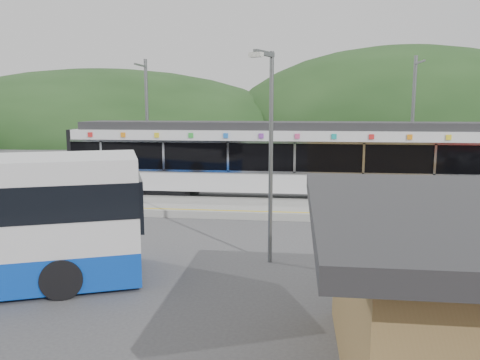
# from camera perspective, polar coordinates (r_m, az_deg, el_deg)

# --- Properties ---
(ground) EXTENTS (120.00, 120.00, 0.00)m
(ground) POSITION_cam_1_polar(r_m,az_deg,el_deg) (16.97, 2.79, -6.35)
(ground) COLOR #4C4C4F
(ground) RESTS_ON ground
(hills) EXTENTS (146.00, 149.00, 26.00)m
(hills) POSITION_cam_1_polar(r_m,az_deg,el_deg) (22.63, 19.66, -2.99)
(hills) COLOR #1E3D19
(hills) RESTS_ON ground
(platform) EXTENTS (26.00, 3.20, 0.30)m
(platform) POSITION_cam_1_polar(r_m,az_deg,el_deg) (20.13, 3.48, -3.47)
(platform) COLOR #9E9E99
(platform) RESTS_ON ground
(yellow_line) EXTENTS (26.00, 0.10, 0.01)m
(yellow_line) POSITION_cam_1_polar(r_m,az_deg,el_deg) (18.83, 3.24, -3.86)
(yellow_line) COLOR yellow
(yellow_line) RESTS_ON platform
(train) EXTENTS (20.44, 3.01, 3.74)m
(train) POSITION_cam_1_polar(r_m,az_deg,el_deg) (22.46, 5.46, 2.75)
(train) COLOR black
(train) RESTS_ON ground
(catenary_mast_west) EXTENTS (0.18, 1.80, 7.00)m
(catenary_mast_west) POSITION_cam_1_polar(r_m,az_deg,el_deg) (26.21, -11.28, 6.97)
(catenary_mast_west) COLOR slate
(catenary_mast_west) RESTS_ON ground
(catenary_mast_east) EXTENTS (0.18, 1.80, 7.00)m
(catenary_mast_east) POSITION_cam_1_polar(r_m,az_deg,el_deg) (25.58, 20.28, 6.54)
(catenary_mast_east) COLOR slate
(catenary_mast_east) RESTS_ON ground
(lamp_post) EXTENTS (0.51, 1.11, 5.96)m
(lamp_post) POSITION_cam_1_polar(r_m,az_deg,el_deg) (13.01, 3.77, 4.91)
(lamp_post) COLOR slate
(lamp_post) RESTS_ON ground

